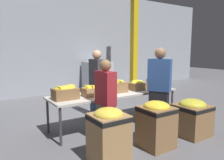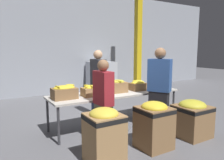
{
  "view_description": "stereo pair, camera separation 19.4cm",
  "coord_description": "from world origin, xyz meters",
  "px_view_note": "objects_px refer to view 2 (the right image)",
  "views": [
    {
      "loc": [
        -2.71,
        -3.97,
        1.72
      ],
      "look_at": [
        -0.07,
        0.05,
        1.03
      ],
      "focal_mm": 35.0,
      "sensor_mm": 36.0,
      "label": 1
    },
    {
      "loc": [
        -2.55,
        -4.08,
        1.72
      ],
      "look_at": [
        -0.07,
        0.05,
        1.03
      ],
      "focal_mm": 35.0,
      "sensor_mm": 36.0,
      "label": 2
    }
  ],
  "objects_px": {
    "pallet_stack_0": "(101,77)",
    "volunteer_1": "(103,103)",
    "donation_bin_1": "(154,123)",
    "support_pillar": "(138,41)",
    "banana_box_4": "(159,82)",
    "volunteer_0": "(98,84)",
    "banana_box_0": "(64,92)",
    "banana_box_3": "(138,85)",
    "donation_bin_0": "(104,134)",
    "banana_box_1": "(92,90)",
    "sorting_table": "(116,94)",
    "banana_box_2": "(118,86)",
    "donation_bin_2": "(192,117)",
    "volunteer_2": "(159,89)"
  },
  "relations": [
    {
      "from": "banana_box_0",
      "to": "banana_box_3",
      "type": "relative_size",
      "value": 1.22
    },
    {
      "from": "donation_bin_0",
      "to": "banana_box_1",
      "type": "bearing_deg",
      "value": 72.12
    },
    {
      "from": "banana_box_1",
      "to": "donation_bin_1",
      "type": "bearing_deg",
      "value": -66.04
    },
    {
      "from": "pallet_stack_0",
      "to": "support_pillar",
      "type": "bearing_deg",
      "value": -42.07
    },
    {
      "from": "banana_box_3",
      "to": "banana_box_4",
      "type": "xyz_separation_m",
      "value": [
        0.59,
        -0.08,
        0.04
      ]
    },
    {
      "from": "banana_box_3",
      "to": "support_pillar",
      "type": "distance_m",
      "value": 3.45
    },
    {
      "from": "banana_box_0",
      "to": "banana_box_1",
      "type": "bearing_deg",
      "value": -3.77
    },
    {
      "from": "volunteer_0",
      "to": "volunteer_2",
      "type": "bearing_deg",
      "value": 24.74
    },
    {
      "from": "donation_bin_2",
      "to": "banana_box_1",
      "type": "bearing_deg",
      "value": 140.51
    },
    {
      "from": "volunteer_0",
      "to": "donation_bin_1",
      "type": "distance_m",
      "value": 2.14
    },
    {
      "from": "volunteer_2",
      "to": "pallet_stack_0",
      "type": "bearing_deg",
      "value": -41.99
    },
    {
      "from": "banana_box_0",
      "to": "donation_bin_0",
      "type": "height_order",
      "value": "banana_box_0"
    },
    {
      "from": "sorting_table",
      "to": "volunteer_0",
      "type": "xyz_separation_m",
      "value": [
        -0.04,
        0.77,
        0.13
      ]
    },
    {
      "from": "sorting_table",
      "to": "donation_bin_1",
      "type": "xyz_separation_m",
      "value": [
        -0.06,
        -1.33,
        -0.27
      ]
    },
    {
      "from": "banana_box_0",
      "to": "volunteer_1",
      "type": "height_order",
      "value": "volunteer_1"
    },
    {
      "from": "banana_box_4",
      "to": "volunteer_0",
      "type": "bearing_deg",
      "value": 144.44
    },
    {
      "from": "volunteer_0",
      "to": "support_pillar",
      "type": "distance_m",
      "value": 3.38
    },
    {
      "from": "volunteer_0",
      "to": "banana_box_3",
      "type": "bearing_deg",
      "value": 37.79
    },
    {
      "from": "sorting_table",
      "to": "banana_box_4",
      "type": "relative_size",
      "value": 6.29
    },
    {
      "from": "donation_bin_2",
      "to": "support_pillar",
      "type": "distance_m",
      "value": 4.53
    },
    {
      "from": "volunteer_2",
      "to": "donation_bin_1",
      "type": "distance_m",
      "value": 1.06
    },
    {
      "from": "donation_bin_0",
      "to": "donation_bin_1",
      "type": "bearing_deg",
      "value": 0.0
    },
    {
      "from": "sorting_table",
      "to": "banana_box_2",
      "type": "distance_m",
      "value": 0.2
    },
    {
      "from": "banana_box_4",
      "to": "volunteer_0",
      "type": "distance_m",
      "value": 1.52
    },
    {
      "from": "banana_box_3",
      "to": "donation_bin_1",
      "type": "distance_m",
      "value": 1.52
    },
    {
      "from": "banana_box_1",
      "to": "sorting_table",
      "type": "bearing_deg",
      "value": 4.46
    },
    {
      "from": "banana_box_0",
      "to": "banana_box_2",
      "type": "height_order",
      "value": "banana_box_2"
    },
    {
      "from": "volunteer_1",
      "to": "pallet_stack_0",
      "type": "relative_size",
      "value": 1.26
    },
    {
      "from": "pallet_stack_0",
      "to": "donation_bin_1",
      "type": "bearing_deg",
      "value": -107.95
    },
    {
      "from": "volunteer_2",
      "to": "sorting_table",
      "type": "bearing_deg",
      "value": 13.69
    },
    {
      "from": "banana_box_2",
      "to": "donation_bin_0",
      "type": "distance_m",
      "value": 1.77
    },
    {
      "from": "sorting_table",
      "to": "donation_bin_1",
      "type": "bearing_deg",
      "value": -92.36
    },
    {
      "from": "donation_bin_1",
      "to": "sorting_table",
      "type": "bearing_deg",
      "value": 87.64
    },
    {
      "from": "banana_box_3",
      "to": "support_pillar",
      "type": "relative_size",
      "value": 0.1
    },
    {
      "from": "banana_box_3",
      "to": "banana_box_4",
      "type": "relative_size",
      "value": 0.8
    },
    {
      "from": "sorting_table",
      "to": "donation_bin_0",
      "type": "relative_size",
      "value": 3.5
    },
    {
      "from": "volunteer_2",
      "to": "pallet_stack_0",
      "type": "xyz_separation_m",
      "value": [
        0.86,
        4.21,
        -0.27
      ]
    },
    {
      "from": "donation_bin_1",
      "to": "pallet_stack_0",
      "type": "relative_size",
      "value": 0.68
    },
    {
      "from": "sorting_table",
      "to": "pallet_stack_0",
      "type": "xyz_separation_m",
      "value": [
        1.52,
        3.53,
        -0.11
      ]
    },
    {
      "from": "volunteer_2",
      "to": "support_pillar",
      "type": "xyz_separation_m",
      "value": [
        1.92,
        3.25,
        1.13
      ]
    },
    {
      "from": "volunteer_2",
      "to": "volunteer_1",
      "type": "bearing_deg",
      "value": 61.15
    },
    {
      "from": "pallet_stack_0",
      "to": "volunteer_1",
      "type": "bearing_deg",
      "value": -117.75
    },
    {
      "from": "banana_box_3",
      "to": "donation_bin_2",
      "type": "distance_m",
      "value": 1.43
    },
    {
      "from": "donation_bin_2",
      "to": "banana_box_3",
      "type": "bearing_deg",
      "value": 104.29
    },
    {
      "from": "donation_bin_1",
      "to": "support_pillar",
      "type": "distance_m",
      "value": 4.96
    },
    {
      "from": "volunteer_2",
      "to": "donation_bin_1",
      "type": "bearing_deg",
      "value": 101.89
    },
    {
      "from": "donation_bin_0",
      "to": "support_pillar",
      "type": "height_order",
      "value": "support_pillar"
    },
    {
      "from": "banana_box_3",
      "to": "donation_bin_2",
      "type": "height_order",
      "value": "banana_box_3"
    },
    {
      "from": "banana_box_3",
      "to": "donation_bin_0",
      "type": "distance_m",
      "value": 2.14
    },
    {
      "from": "support_pillar",
      "to": "donation_bin_1",
      "type": "bearing_deg",
      "value": -124.06
    }
  ]
}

